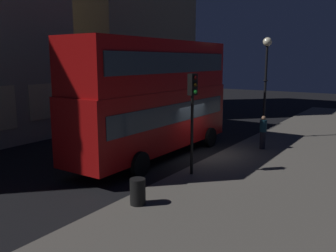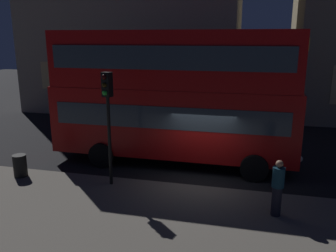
# 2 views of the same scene
# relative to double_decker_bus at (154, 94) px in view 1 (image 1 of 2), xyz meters

# --- Properties ---
(ground_plane) EXTENTS (80.00, 80.00, 0.00)m
(ground_plane) POSITION_rel_double_decker_bus_xyz_m (1.48, -1.76, -3.14)
(ground_plane) COLOR black
(sidewalk_slab) EXTENTS (44.00, 9.65, 0.12)m
(sidewalk_slab) POSITION_rel_double_decker_bus_xyz_m (1.48, -7.26, -3.08)
(sidewalk_slab) COLOR #5B564F
(sidewalk_slab) RESTS_ON ground
(building_plain_facade) EXTENTS (12.67, 7.56, 18.87)m
(building_plain_facade) POSITION_rel_double_decker_bus_xyz_m (12.27, 11.91, 6.29)
(building_plain_facade) COLOR tan
(building_plain_facade) RESTS_ON ground
(double_decker_bus) EXTENTS (10.35, 2.84, 5.64)m
(double_decker_bus) POSITION_rel_double_decker_bus_xyz_m (0.00, 0.00, 0.00)
(double_decker_bus) COLOR #9E0C0C
(double_decker_bus) RESTS_ON ground
(traffic_light_near_kerb) EXTENTS (0.37, 0.39, 4.09)m
(traffic_light_near_kerb) POSITION_rel_double_decker_bus_xyz_m (-1.64, -3.06, -0.08)
(traffic_light_near_kerb) COLOR black
(traffic_light_near_kerb) RESTS_ON sidewalk_slab
(street_lamp) EXTENTS (0.51, 0.51, 5.89)m
(street_lamp) POSITION_rel_double_decker_bus_xyz_m (6.70, -3.17, 1.28)
(street_lamp) COLOR black
(street_lamp) RESTS_ON sidewalk_slab
(pedestrian) EXTENTS (0.37, 0.37, 1.76)m
(pedestrian) POSITION_rel_double_decker_bus_xyz_m (4.12, -4.03, -2.12)
(pedestrian) COLOR black
(pedestrian) RESTS_ON sidewalk_slab
(litter_bin) EXTENTS (0.51, 0.51, 0.86)m
(litter_bin) POSITION_rel_double_decker_bus_xyz_m (-5.34, -3.18, -2.59)
(litter_bin) COLOR black
(litter_bin) RESTS_ON sidewalk_slab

